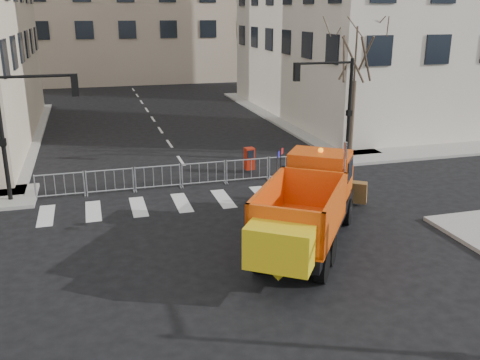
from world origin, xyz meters
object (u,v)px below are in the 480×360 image
object	(u,v)px
cop_a	(311,185)
newspaper_box	(249,159)
cop_b	(332,190)
plow_truck	(307,205)
cop_c	(320,186)

from	to	relation	value
cop_a	newspaper_box	world-z (taller)	cop_a
cop_b	newspaper_box	bearing A→B (deg)	-71.47
plow_truck	cop_b	bearing A→B (deg)	-2.56
cop_a	cop_b	bearing A→B (deg)	147.45
plow_truck	cop_a	size ratio (longest dim) A/B	4.27
plow_truck	cop_c	size ratio (longest dim) A/B	5.22
plow_truck	cop_b	distance (m)	4.02
newspaper_box	cop_c	bearing A→B (deg)	-80.95
cop_b	newspaper_box	distance (m)	6.18
cop_a	cop_c	bearing A→B (deg)	-160.01
cop_a	cop_b	size ratio (longest dim) A/B	1.25
plow_truck	cop_c	world-z (taller)	plow_truck
cop_c	newspaper_box	world-z (taller)	cop_c
cop_a	newspaper_box	bearing A→B (deg)	-88.98
cop_c	cop_a	bearing A→B (deg)	-31.52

